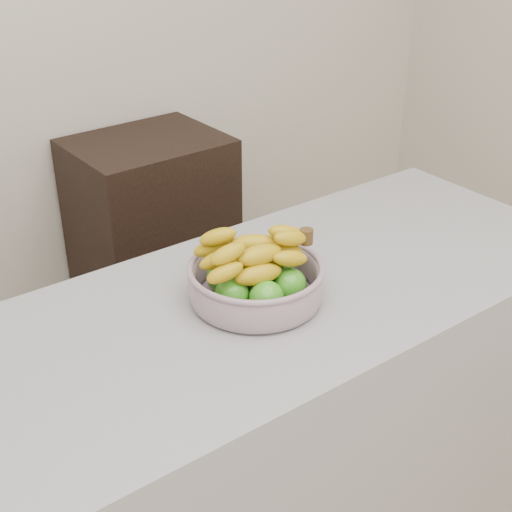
{
  "coord_description": "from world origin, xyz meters",
  "views": [
    {
      "loc": [
        -0.52,
        -0.21,
        1.67
      ],
      "look_at": [
        0.21,
        0.76,
        1.0
      ],
      "focal_mm": 50.0,
      "sensor_mm": 36.0,
      "label": 1
    }
  ],
  "objects": [
    {
      "name": "counter",
      "position": [
        0.0,
        0.76,
        0.45
      ],
      "size": [
        2.0,
        0.6,
        0.9
      ],
      "primitive_type": "cube",
      "color": "gray",
      "rests_on": "ground"
    },
    {
      "name": "fruit_bowl",
      "position": [
        0.21,
        0.76,
        0.95
      ],
      "size": [
        0.27,
        0.27,
        0.14
      ],
      "rotation": [
        0.0,
        0.0,
        -0.34
      ],
      "color": "#AABBCC",
      "rests_on": "counter"
    },
    {
      "name": "cabinet",
      "position": [
        0.52,
        1.78,
        0.44
      ],
      "size": [
        0.5,
        0.4,
        0.88
      ],
      "primitive_type": "cube",
      "rotation": [
        0.0,
        0.0,
        0.02
      ],
      "color": "black",
      "rests_on": "ground"
    }
  ]
}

